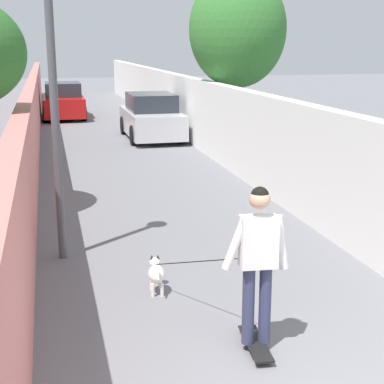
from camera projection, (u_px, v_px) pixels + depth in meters
name	position (u px, v px, depth m)	size (l,w,h in m)	color
ground_plane	(120.00, 151.00, 17.84)	(80.00, 80.00, 0.00)	slate
wall_left	(31.00, 130.00, 15.13)	(48.00, 0.30, 2.02)	#CC726B
fence_right	(218.00, 122.00, 16.29)	(48.00, 0.30, 2.12)	white
tree_right_near	(238.00, 30.00, 16.81)	(2.81, 2.81, 5.24)	#473523
lamp_post	(51.00, 42.00, 8.18)	(0.36, 0.36, 4.75)	#4C4C51
skateboard	(255.00, 343.00, 6.26)	(0.82, 0.27, 0.08)	black
person_skateboarder	(258.00, 253.00, 6.01)	(0.25, 0.71, 1.72)	#333859
dog	(157.00, 273.00, 7.65)	(2.00, 0.89, 1.06)	white
car_near	(151.00, 118.00, 20.04)	(3.97, 1.80, 1.54)	silver
car_far	(63.00, 102.00, 25.60)	(3.94, 1.80, 1.54)	#B71414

